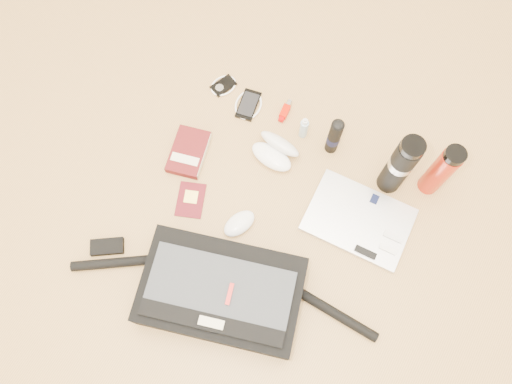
# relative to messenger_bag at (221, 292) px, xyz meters

# --- Properties ---
(ground) EXTENTS (4.00, 4.00, 0.00)m
(ground) POSITION_rel_messenger_bag_xyz_m (-0.02, 0.22, -0.06)
(ground) COLOR #AE8348
(ground) RESTS_ON ground
(messenger_bag) EXTENTS (0.95, 0.42, 0.14)m
(messenger_bag) POSITION_rel_messenger_bag_xyz_m (0.00, 0.00, 0.00)
(messenger_bag) COLOR black
(messenger_bag) RESTS_ON ground
(laptop) EXTENTS (0.35, 0.25, 0.03)m
(laptop) POSITION_rel_messenger_bag_xyz_m (0.27, 0.43, -0.05)
(laptop) COLOR #BCBCBE
(laptop) RESTS_ON ground
(book) EXTENTS (0.16, 0.20, 0.03)m
(book) POSITION_rel_messenger_bag_xyz_m (-0.35, 0.36, -0.05)
(book) COLOR #4E0F11
(book) RESTS_ON ground
(passport) EXTENTS (0.13, 0.15, 0.01)m
(passport) POSITION_rel_messenger_bag_xyz_m (-0.25, 0.22, -0.06)
(passport) COLOR #510C13
(passport) RESTS_ON ground
(mouse) EXTENTS (0.11, 0.13, 0.04)m
(mouse) POSITION_rel_messenger_bag_xyz_m (-0.07, 0.23, -0.04)
(mouse) COLOR white
(mouse) RESTS_ON ground
(sunglasses_case) EXTENTS (0.17, 0.14, 0.09)m
(sunglasses_case) POSITION_rel_messenger_bag_xyz_m (-0.09, 0.51, -0.03)
(sunglasses_case) COLOR white
(sunglasses_case) RESTS_ON ground
(ipod) EXTENTS (0.10, 0.10, 0.01)m
(ipod) POSITION_rel_messenger_bag_xyz_m (-0.38, 0.66, -0.06)
(ipod) COLOR black
(ipod) RESTS_ON ground
(phone) EXTENTS (0.11, 0.13, 0.01)m
(phone) POSITION_rel_messenger_bag_xyz_m (-0.26, 0.63, -0.06)
(phone) COLOR black
(phone) RESTS_ON ground
(inhaler) EXTENTS (0.03, 0.09, 0.02)m
(inhaler) POSITION_rel_messenger_bag_xyz_m (-0.14, 0.67, -0.05)
(inhaler) COLOR #B71000
(inhaler) RESTS_ON ground
(spray_bottle) EXTENTS (0.04, 0.04, 0.11)m
(spray_bottle) POSITION_rel_messenger_bag_xyz_m (-0.04, 0.63, -0.01)
(spray_bottle) COLOR #9ABACF
(spray_bottle) RESTS_ON ground
(aerosol_can) EXTENTS (0.05, 0.05, 0.19)m
(aerosol_can) POSITION_rel_messenger_bag_xyz_m (0.07, 0.63, 0.03)
(aerosol_can) COLOR black
(aerosol_can) RESTS_ON ground
(thermos_black) EXTENTS (0.10, 0.10, 0.30)m
(thermos_black) POSITION_rel_messenger_bag_xyz_m (0.30, 0.61, 0.09)
(thermos_black) COLOR black
(thermos_black) RESTS_ON ground
(thermos_red) EXTENTS (0.07, 0.07, 0.27)m
(thermos_red) POSITION_rel_messenger_bag_xyz_m (0.42, 0.67, 0.07)
(thermos_red) COLOR #AE210F
(thermos_red) RESTS_ON ground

